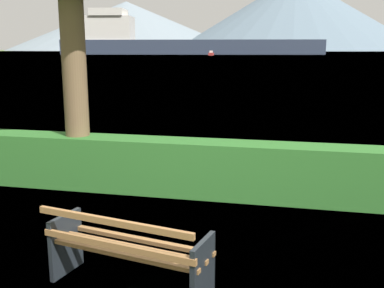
# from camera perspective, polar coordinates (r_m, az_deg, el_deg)

# --- Properties ---
(ground_plane) EXTENTS (1400.00, 1400.00, 0.00)m
(ground_plane) POSITION_cam_1_polar(r_m,az_deg,el_deg) (4.98, -7.70, -17.50)
(ground_plane) COLOR #567A38
(water_surface) EXTENTS (620.00, 620.00, 0.00)m
(water_surface) POSITION_cam_1_polar(r_m,az_deg,el_deg) (312.07, 12.57, 11.28)
(water_surface) COLOR #6B8EA3
(water_surface) RESTS_ON ground_plane
(park_bench) EXTENTS (1.80, 0.90, 0.87)m
(park_bench) POSITION_cam_1_polar(r_m,az_deg,el_deg) (4.74, -8.23, -13.32)
(park_bench) COLOR olive
(park_bench) RESTS_ON ground_plane
(hedge_row) EXTENTS (10.84, 0.63, 0.93)m
(hedge_row) POSITION_cam_1_polar(r_m,az_deg,el_deg) (7.61, 0.36, -3.05)
(hedge_row) COLOR #2D6B28
(hedge_row) RESTS_ON ground_plane
(cargo_ship_large) EXTENTS (112.01, 31.24, 19.11)m
(cargo_ship_large) POSITION_cam_1_polar(r_m,az_deg,el_deg) (198.57, -2.63, 12.84)
(cargo_ship_large) COLOR #2D384C
(cargo_ship_large) RESTS_ON water_surface
(fishing_boat_near) EXTENTS (1.39, 4.23, 1.80)m
(fishing_boat_near) POSITION_cam_1_polar(r_m,az_deg,el_deg) (166.20, 2.45, 11.39)
(fishing_boat_near) COLOR #B2332D
(fishing_boat_near) RESTS_ON water_surface
(distant_hills) EXTENTS (846.14, 330.69, 88.52)m
(distant_hills) POSITION_cam_1_polar(r_m,az_deg,el_deg) (585.94, 10.91, 15.04)
(distant_hills) COLOR gray
(distant_hills) RESTS_ON ground_plane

